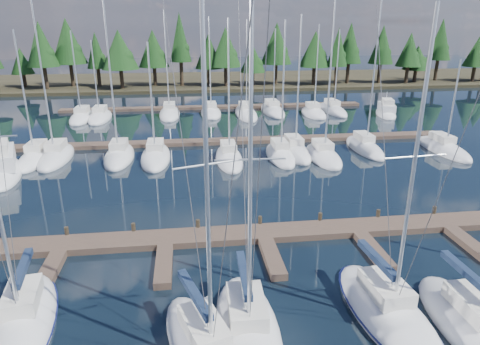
{
  "coord_description": "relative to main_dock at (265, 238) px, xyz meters",
  "views": [
    {
      "loc": [
        -4.46,
        -5.56,
        12.74
      ],
      "look_at": [
        -0.92,
        22.0,
        2.88
      ],
      "focal_mm": 32.0,
      "sensor_mm": 36.0,
      "label": 1
    }
  ],
  "objects": [
    {
      "name": "ground",
      "position": [
        0.0,
        12.64,
        -0.2
      ],
      "size": [
        260.0,
        260.0,
        0.0
      ],
      "primitive_type": "plane",
      "color": "black",
      "rests_on": "ground"
    },
    {
      "name": "far_shore",
      "position": [
        0.0,
        72.64,
        0.1
      ],
      "size": [
        220.0,
        30.0,
        0.6
      ],
      "primitive_type": "cube",
      "color": "#2F291A",
      "rests_on": "ground"
    },
    {
      "name": "main_dock",
      "position": [
        0.0,
        0.0,
        0.0
      ],
      "size": [
        44.0,
        6.13,
        0.9
      ],
      "color": "#4E3D31",
      "rests_on": "ground"
    },
    {
      "name": "back_docks",
      "position": [
        0.0,
        32.23,
        -0.0
      ],
      "size": [
        50.0,
        21.8,
        0.4
      ],
      "color": "#4E3D31",
      "rests_on": "ground"
    },
    {
      "name": "front_sailboat_1",
      "position": [
        -11.88,
        -6.36,
        0.11
      ],
      "size": [
        3.7,
        8.21,
        15.87
      ],
      "color": "silver",
      "rests_on": "ground"
    },
    {
      "name": "front_sailboat_3",
      "position": [
        -2.26,
        -8.31,
        0.09
      ],
      "size": [
        3.06,
        8.57,
        14.8
      ],
      "color": "silver",
      "rests_on": "ground"
    },
    {
      "name": "front_sailboat_4",
      "position": [
        4.23,
        -7.75,
        0.08
      ],
      "size": [
        3.62,
        8.51,
        14.19
      ],
      "color": "silver",
      "rests_on": "ground"
    },
    {
      "name": "front_sailboat_5",
      "position": [
        7.57,
        -9.38,
        0.1
      ],
      "size": [
        3.06,
        8.21,
        15.95
      ],
      "color": "silver",
      "rests_on": "ground"
    },
    {
      "name": "back_sailboat_rows",
      "position": [
        0.07,
        27.32,
        0.06
      ],
      "size": [
        43.5,
        32.04,
        15.59
      ],
      "color": "silver",
      "rests_on": "ground"
    },
    {
      "name": "motor_yacht_left",
      "position": [
        -20.84,
        15.01,
        0.34
      ],
      "size": [
        6.38,
        10.55,
        5.02
      ],
      "color": "silver",
      "rests_on": "ground"
    },
    {
      "name": "motor_yacht_right",
      "position": [
        24.12,
        34.69,
        0.23
      ],
      "size": [
        4.56,
        8.07,
        3.82
      ],
      "color": "silver",
      "rests_on": "ground"
    },
    {
      "name": "tree_line",
      "position": [
        -3.69,
        62.9,
        7.23
      ],
      "size": [
        185.6,
        11.57,
        13.81
      ],
      "color": "black",
      "rests_on": "far_shore"
    }
  ]
}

